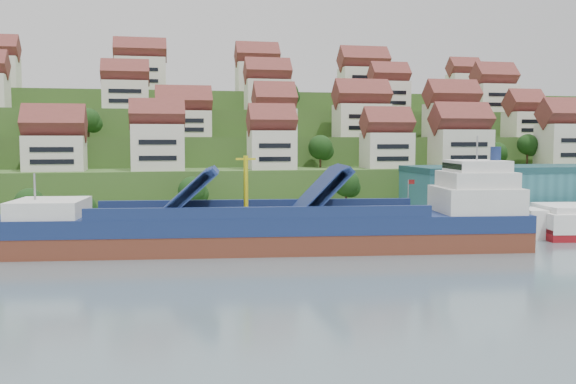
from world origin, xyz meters
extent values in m
plane|color=slate|center=(0.00, 0.00, 0.00)|extent=(300.00, 300.00, 0.00)
cube|color=gray|center=(20.00, 15.00, 1.10)|extent=(180.00, 14.00, 2.20)
cube|color=#2D4C1E|center=(0.00, 86.00, 2.00)|extent=(260.00, 128.00, 4.00)
cube|color=#2D4C1E|center=(0.00, 91.00, 5.50)|extent=(260.00, 118.00, 11.00)
cube|color=#2D4C1E|center=(0.00, 99.00, 9.00)|extent=(260.00, 102.00, 18.00)
cube|color=#2D4C1E|center=(0.00, 107.00, 12.50)|extent=(260.00, 86.00, 25.00)
cube|color=#2D4C1E|center=(0.00, 116.00, 15.50)|extent=(260.00, 68.00, 31.00)
cube|color=silver|center=(-47.10, 40.51, 14.60)|extent=(12.00, 8.57, 7.21)
cube|color=silver|center=(-26.33, 37.63, 15.78)|extent=(10.80, 7.03, 9.57)
cube|color=silver|center=(-2.10, 37.72, 15.16)|extent=(9.74, 7.62, 8.33)
cube|color=silver|center=(24.68, 38.85, 14.97)|extent=(10.58, 7.73, 7.93)
cube|color=silver|center=(42.32, 37.80, 15.33)|extent=(12.75, 8.26, 8.66)
cube|color=silver|center=(70.83, 39.01, 16.05)|extent=(12.80, 8.31, 10.10)
cube|color=silver|center=(-19.99, 55.60, 21.08)|extent=(12.60, 7.90, 6.16)
cube|color=silver|center=(1.20, 51.98, 21.31)|extent=(9.45, 8.56, 6.62)
cube|color=silver|center=(24.64, 56.95, 22.13)|extent=(13.28, 8.36, 8.26)
cube|color=silver|center=(48.62, 55.46, 22.31)|extent=(12.98, 8.18, 8.61)
cube|color=silver|center=(69.79, 56.00, 21.33)|extent=(9.07, 8.04, 6.66)
cube|color=silver|center=(-33.79, 69.78, 28.57)|extent=(11.35, 7.30, 7.13)
cube|color=silver|center=(2.98, 70.89, 29.09)|extent=(11.65, 7.79, 8.17)
cube|color=silver|center=(36.50, 68.99, 29.08)|extent=(10.15, 7.14, 8.15)
cube|color=silver|center=(69.12, 70.69, 29.04)|extent=(11.45, 8.47, 8.07)
cube|color=silver|center=(-30.31, 88.28, 35.64)|extent=(13.92, 7.51, 9.29)
cube|color=silver|center=(2.85, 87.31, 35.21)|extent=(11.98, 8.15, 8.42)
cube|color=silver|center=(35.85, 88.96, 34.98)|extent=(14.20, 8.73, 7.95)
cube|color=silver|center=(69.76, 90.48, 34.48)|extent=(9.54, 7.05, 6.97)
ellipsoid|color=#193C14|center=(11.20, 26.11, 8.54)|extent=(5.45, 5.45, 5.45)
ellipsoid|color=#193C14|center=(-19.93, 26.29, 7.50)|extent=(5.62, 5.62, 5.62)
ellipsoid|color=#193C14|center=(54.77, 43.11, 14.34)|extent=(4.78, 4.78, 4.78)
ellipsoid|color=#193C14|center=(62.89, 43.11, 16.25)|extent=(5.09, 5.09, 5.09)
ellipsoid|color=#193C14|center=(10.40, 43.66, 15.65)|extent=(5.62, 5.62, 5.62)
ellipsoid|color=#193C14|center=(45.88, 59.83, 23.17)|extent=(4.15, 4.15, 4.15)
ellipsoid|color=#193C14|center=(-54.36, 59.38, 21.66)|extent=(5.92, 5.92, 5.92)
ellipsoid|color=#193C14|center=(-41.97, 57.97, 21.89)|extent=(5.69, 5.69, 5.69)
ellipsoid|color=#193C14|center=(8.65, 73.21, 30.03)|extent=(6.62, 6.62, 6.62)
ellipsoid|color=#193C14|center=(33.48, 75.94, 30.36)|extent=(5.11, 5.11, 5.11)
ellipsoid|color=#193C14|center=(35.74, 73.97, 28.99)|extent=(4.53, 4.53, 4.53)
ellipsoid|color=#193C14|center=(-48.58, 19.00, 6.45)|extent=(5.19, 5.19, 5.19)
ellipsoid|color=#193C14|center=(-39.56, 19.00, 5.47)|extent=(4.55, 4.55, 4.55)
cube|color=#266069|center=(52.00, 17.00, 7.20)|extent=(60.00, 15.00, 10.00)
cylinder|color=gray|center=(18.00, 10.00, 6.20)|extent=(0.16, 0.16, 8.00)
cube|color=maroon|center=(18.60, 10.00, 9.80)|extent=(1.20, 0.05, 0.80)
cube|color=brown|center=(-9.08, -0.40, 1.00)|extent=(81.53, 21.77, 5.17)
cube|color=navy|center=(-9.08, -0.40, 4.44)|extent=(81.54, 21.89, 2.69)
cube|color=silver|center=(-42.96, 3.60, 7.03)|extent=(11.65, 12.91, 2.69)
cube|color=#262628|center=(-11.14, -0.15, 5.79)|extent=(52.57, 16.53, 0.31)
cube|color=navy|center=(-22.43, 1.18, 9.30)|extent=(9.03, 12.24, 7.15)
cube|color=navy|center=(-1.90, -1.25, 9.30)|extent=(8.64, 12.20, 7.55)
cylinder|color=gold|center=(-13.19, 0.09, 10.34)|extent=(0.80, 0.80, 9.30)
cube|color=silver|center=(23.77, -4.27, 7.75)|extent=(13.70, 13.16, 4.13)
cube|color=silver|center=(23.77, -4.27, 11.06)|extent=(11.50, 11.68, 2.58)
cube|color=silver|center=(23.77, -4.27, 13.23)|extent=(9.30, 10.21, 1.86)
cylinder|color=navy|center=(26.85, -4.64, 15.20)|extent=(1.84, 1.84, 2.27)
camera|label=1|loc=(-27.45, -99.04, 17.64)|focal=40.00mm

